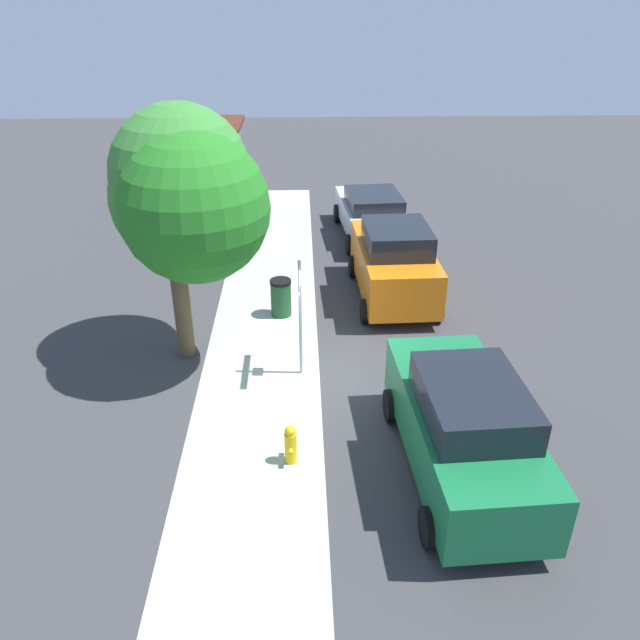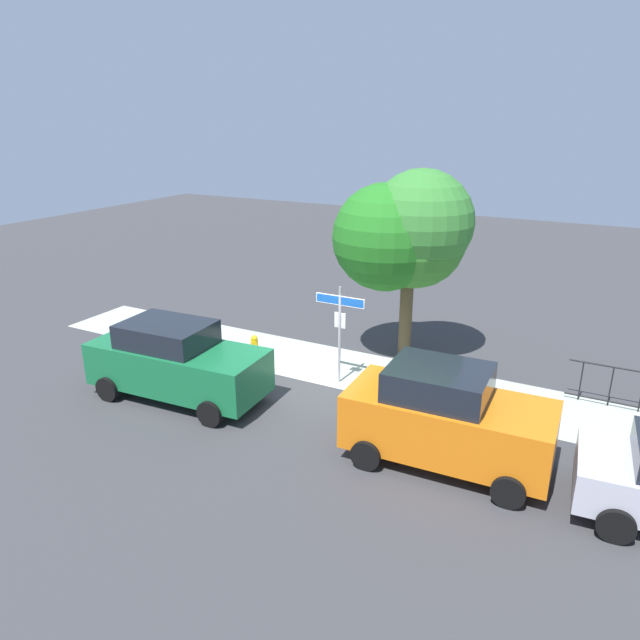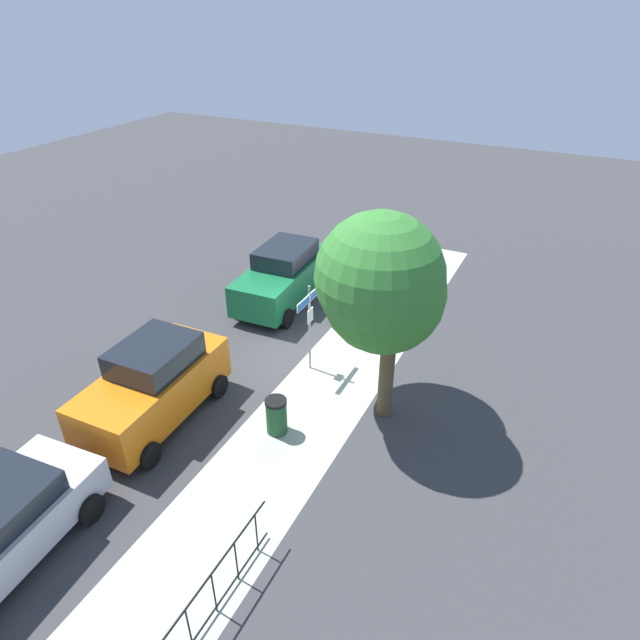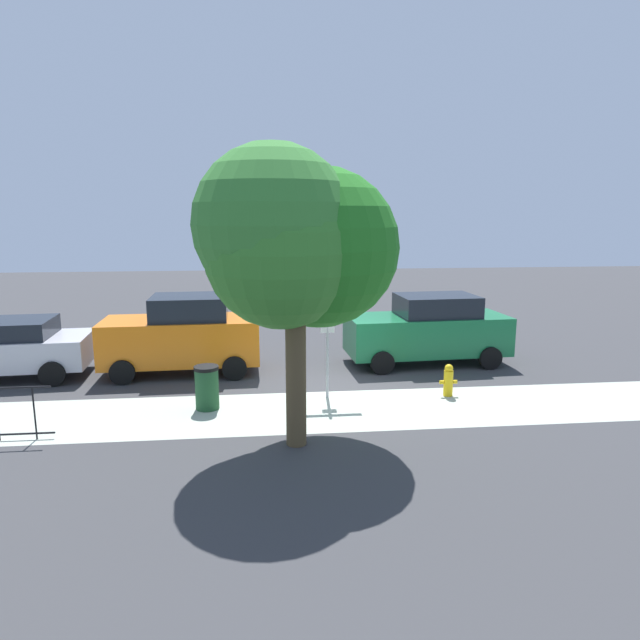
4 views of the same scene
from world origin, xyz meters
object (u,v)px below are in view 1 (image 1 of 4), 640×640
at_px(trash_bin, 281,297).
at_px(utility_shed, 212,160).
at_px(fire_hydrant, 291,444).
at_px(shade_tree, 185,194).
at_px(car_green, 464,427).
at_px(car_orange, 394,262).
at_px(car_silver, 372,213).
at_px(street_sign, 300,298).

bearing_deg(trash_bin, utility_shed, 15.79).
xyz_separation_m(fire_hydrant, trash_bin, (5.64, 0.30, 0.11)).
xyz_separation_m(shade_tree, utility_shed, (12.10, 1.09, -2.31)).
xyz_separation_m(car_green, fire_hydrant, (0.37, 2.94, -0.61)).
xyz_separation_m(shade_tree, car_orange, (2.74, -4.82, -2.74)).
distance_m(car_orange, utility_shed, 11.08).
relative_size(car_green, car_silver, 1.02).
relative_size(car_orange, trash_bin, 4.29).
height_order(car_green, fire_hydrant, car_green).
distance_m(street_sign, trash_bin, 3.11).
bearing_deg(shade_tree, street_sign, -111.48).
distance_m(shade_tree, car_orange, 6.18).
distance_m(shade_tree, utility_shed, 12.37).
relative_size(street_sign, shade_tree, 0.49).
height_order(shade_tree, car_orange, shade_tree).
distance_m(shade_tree, car_green, 7.12).
xyz_separation_m(shade_tree, car_green, (-4.17, -5.05, -2.79)).
relative_size(fire_hydrant, trash_bin, 0.80).
xyz_separation_m(car_green, trash_bin, (6.01, 3.24, -0.50)).
bearing_deg(utility_shed, street_sign, -165.36).
bearing_deg(car_orange, shade_tree, 117.70).
bearing_deg(fire_hydrant, car_orange, -22.46).
relative_size(car_green, trash_bin, 4.76).
height_order(car_green, car_orange, car_orange).
xyz_separation_m(car_orange, trash_bin, (-0.90, 3.00, -0.56)).
bearing_deg(car_silver, utility_shed, 46.93).
distance_m(street_sign, utility_shed, 13.45).
distance_m(car_orange, trash_bin, 3.18).
xyz_separation_m(shade_tree, car_silver, (7.42, -4.73, -2.97)).
distance_m(car_green, trash_bin, 6.85).
bearing_deg(car_silver, fire_hydrant, 162.62).
bearing_deg(fire_hydrant, street_sign, -3.94).
height_order(car_orange, utility_shed, utility_shed).
relative_size(street_sign, car_silver, 0.59).
bearing_deg(car_silver, street_sign, 159.56).
relative_size(street_sign, car_green, 0.58).
xyz_separation_m(car_green, car_orange, (6.91, 0.24, 0.05)).
bearing_deg(utility_shed, shade_tree, -174.88).
xyz_separation_m(car_silver, fire_hydrant, (-11.21, 2.62, -0.43)).
bearing_deg(car_orange, car_silver, -0.93).
height_order(shade_tree, car_green, shade_tree).
height_order(utility_shed, fire_hydrant, utility_shed).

